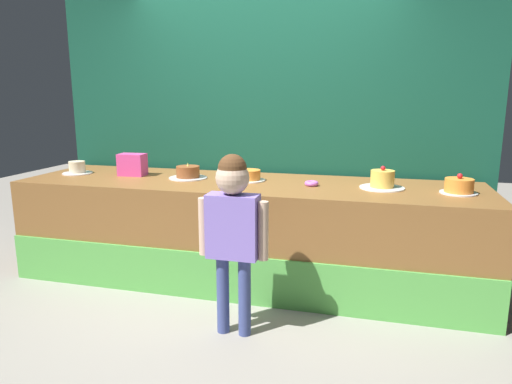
% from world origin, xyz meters
% --- Properties ---
extents(ground_plane, '(12.00, 12.00, 0.00)m').
position_xyz_m(ground_plane, '(0.00, 0.00, 0.00)').
color(ground_plane, gray).
extents(stage_platform, '(3.87, 1.04, 0.85)m').
position_xyz_m(stage_platform, '(0.00, 0.50, 0.42)').
color(stage_platform, brown).
rests_on(stage_platform, ground_plane).
extents(curtain_backdrop, '(4.10, 0.08, 2.73)m').
position_xyz_m(curtain_backdrop, '(0.00, 1.12, 1.37)').
color(curtain_backdrop, '#144C38').
rests_on(curtain_backdrop, ground_plane).
extents(child_figure, '(0.47, 0.21, 1.21)m').
position_xyz_m(child_figure, '(0.18, -0.44, 0.78)').
color(child_figure, '#3F4C8C').
rests_on(child_figure, ground_plane).
extents(pink_box, '(0.24, 0.16, 0.20)m').
position_xyz_m(pink_box, '(-1.10, 0.56, 0.95)').
color(pink_box, '#EA469B').
rests_on(pink_box, stage_platform).
extents(donut, '(0.11, 0.11, 0.04)m').
position_xyz_m(donut, '(0.55, 0.49, 0.87)').
color(donut, '#CC66D8').
rests_on(donut, stage_platform).
extents(cake_far_left, '(0.27, 0.27, 0.12)m').
position_xyz_m(cake_far_left, '(-1.65, 0.51, 0.90)').
color(cake_far_left, white).
rests_on(cake_far_left, stage_platform).
extents(cake_left, '(0.33, 0.33, 0.14)m').
position_xyz_m(cake_left, '(-0.55, 0.54, 0.90)').
color(cake_left, silver).
rests_on(cake_left, stage_platform).
extents(cake_center, '(0.28, 0.28, 0.09)m').
position_xyz_m(cake_center, '(0.00, 0.57, 0.89)').
color(cake_center, white).
rests_on(cake_center, stage_platform).
extents(cake_right, '(0.35, 0.35, 0.18)m').
position_xyz_m(cake_right, '(1.10, 0.53, 0.91)').
color(cake_right, white).
rests_on(cake_right, stage_platform).
extents(cake_far_right, '(0.27, 0.27, 0.15)m').
position_xyz_m(cake_far_right, '(1.65, 0.47, 0.91)').
color(cake_far_right, silver).
rests_on(cake_far_right, stage_platform).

